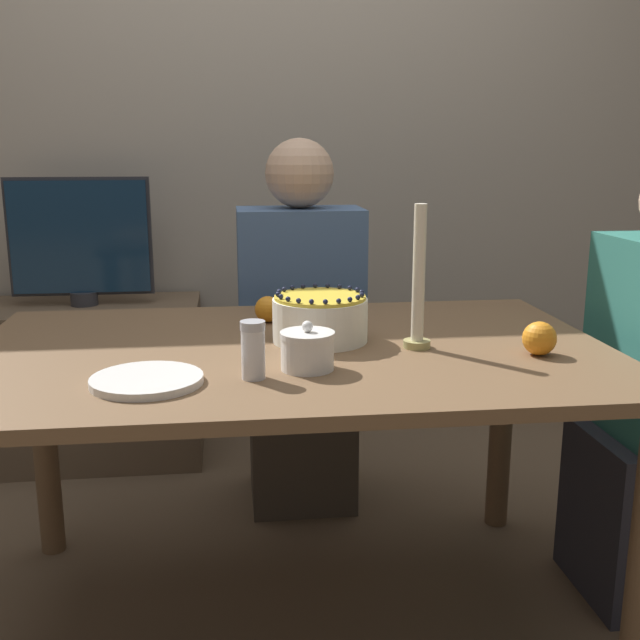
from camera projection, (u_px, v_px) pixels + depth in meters
name	position (u px, v px, depth m)	size (l,w,h in m)	color
ground_plane	(294.00, 616.00, 1.93)	(12.00, 12.00, 0.00)	brown
wall_behind	(261.00, 116.00, 2.99)	(8.00, 0.05, 2.60)	#ADA393
dining_table	(292.00, 388.00, 1.79)	(1.50, 0.95, 0.72)	brown
cake	(320.00, 318.00, 1.81)	(0.23, 0.23, 0.12)	white
sugar_bowl	(307.00, 350.00, 1.58)	(0.12, 0.12, 0.11)	white
sugar_shaker	(253.00, 350.00, 1.51)	(0.05, 0.05, 0.12)	white
plate_stack	(147.00, 380.00, 1.49)	(0.22, 0.22, 0.02)	white
candle	(418.00, 289.00, 1.73)	(0.06, 0.06, 0.34)	tan
orange_fruit_0	(268.00, 309.00, 2.01)	(0.07, 0.07, 0.07)	orange
orange_fruit_1	(539.00, 338.00, 1.69)	(0.08, 0.08, 0.08)	orange
person_man_blue_shirt	(301.00, 349.00, 2.47)	(0.40, 0.34, 1.21)	#473D33
side_cabinet	(90.00, 381.00, 2.87)	(0.84, 0.45, 0.60)	brown
tv_monitor	(80.00, 240.00, 2.75)	(0.52, 0.10, 0.47)	#2D2D33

